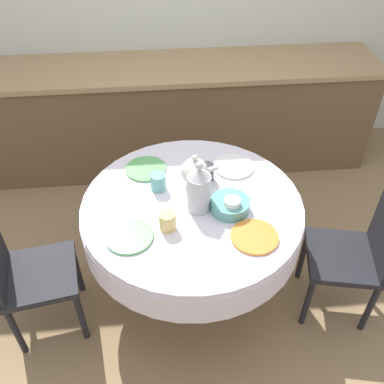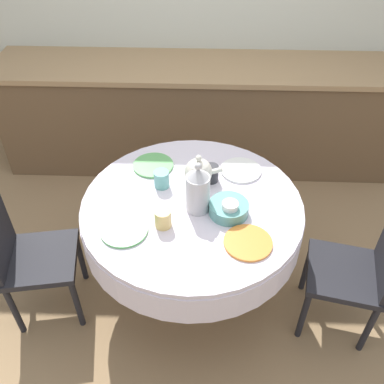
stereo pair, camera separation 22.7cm
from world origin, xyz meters
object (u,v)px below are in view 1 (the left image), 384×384
(chair_left, at_px, (359,250))
(chair_right, at_px, (22,270))
(teapot, at_px, (195,172))
(coffee_carafe, at_px, (199,189))

(chair_left, bearing_deg, chair_right, 100.99)
(chair_left, xyz_separation_m, teapot, (-0.90, 0.36, 0.35))
(coffee_carafe, bearing_deg, chair_left, -10.05)
(chair_left, relative_size, chair_right, 1.00)
(chair_left, bearing_deg, teapot, 80.24)
(teapot, bearing_deg, chair_left, -21.97)
(chair_right, distance_m, teapot, 1.08)
(chair_right, xyz_separation_m, teapot, (0.97, 0.32, 0.35))
(chair_left, distance_m, teapot, 1.03)
(chair_right, relative_size, coffee_carafe, 2.93)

